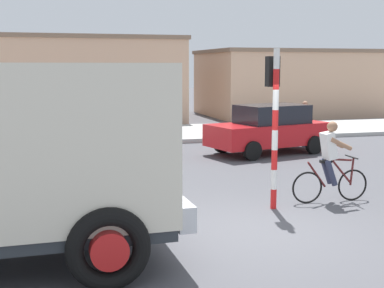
# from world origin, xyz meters

# --- Properties ---
(ground_plane) EXTENTS (120.00, 120.00, 0.00)m
(ground_plane) POSITION_xyz_m (0.00, 0.00, 0.00)
(ground_plane) COLOR #4C4C51
(sidewalk_far) EXTENTS (80.00, 5.00, 0.16)m
(sidewalk_far) POSITION_xyz_m (0.00, 13.14, 0.08)
(sidewalk_far) COLOR #ADADA8
(sidewalk_far) RESTS_ON ground
(cyclist) EXTENTS (1.73, 0.50, 1.72)m
(cyclist) POSITION_xyz_m (2.38, 1.42, 0.86)
(cyclist) COLOR black
(cyclist) RESTS_ON ground
(traffic_light_pole) EXTENTS (0.24, 0.43, 3.20)m
(traffic_light_pole) POSITION_xyz_m (1.02, 1.34, 2.07)
(traffic_light_pole) COLOR red
(traffic_light_pole) RESTS_ON ground
(car_white_mid) EXTENTS (4.29, 2.61, 1.60)m
(car_white_mid) POSITION_xyz_m (3.77, 7.71, 0.82)
(car_white_mid) COLOR red
(car_white_mid) RESTS_ON ground
(pedestrian_near_kerb) EXTENTS (0.34, 0.22, 1.62)m
(pedestrian_near_kerb) POSITION_xyz_m (5.65, 8.85, 0.85)
(pedestrian_near_kerb) COLOR #2D334C
(pedestrian_near_kerb) RESTS_ON ground
(building_mid_block) EXTENTS (9.74, 7.37, 4.32)m
(building_mid_block) POSITION_xyz_m (-1.19, 20.53, 2.17)
(building_mid_block) COLOR tan
(building_mid_block) RESTS_ON ground
(building_corner_right) EXTENTS (9.46, 6.89, 3.77)m
(building_corner_right) POSITION_xyz_m (10.49, 20.56, 1.89)
(building_corner_right) COLOR tan
(building_corner_right) RESTS_ON ground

